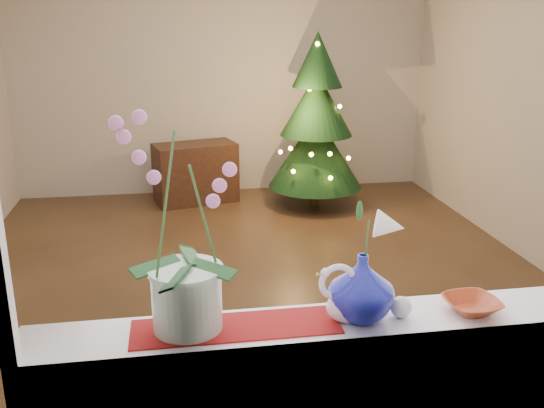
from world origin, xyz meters
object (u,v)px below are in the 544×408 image
(blue_vase, at_px, (362,282))
(side_table, at_px, (196,173))
(orchid_pot, at_px, (184,226))
(amber_dish, at_px, (472,306))
(swan, at_px, (351,294))
(xmas_tree, at_px, (316,121))
(paperweight, at_px, (401,307))

(blue_vase, bearing_deg, side_table, 95.20)
(orchid_pot, height_order, amber_dish, orchid_pot)
(orchid_pot, distance_m, swan, 0.61)
(amber_dish, relative_size, side_table, 0.19)
(orchid_pot, relative_size, xmas_tree, 0.41)
(orchid_pot, height_order, xmas_tree, xmas_tree)
(swan, relative_size, xmas_tree, 0.13)
(amber_dish, height_order, xmas_tree, xmas_tree)
(xmas_tree, bearing_deg, orchid_pot, -108.86)
(blue_vase, height_order, xmas_tree, xmas_tree)
(side_table, bearing_deg, orchid_pot, -107.18)
(blue_vase, bearing_deg, paperweight, -6.53)
(swan, xyz_separation_m, xmas_tree, (0.86, 4.17, -0.13))
(xmas_tree, distance_m, side_table, 1.39)
(swan, distance_m, xmas_tree, 4.26)
(xmas_tree, bearing_deg, side_table, 165.61)
(swan, bearing_deg, xmas_tree, 62.27)
(swan, distance_m, paperweight, 0.19)
(amber_dish, bearing_deg, paperweight, 179.96)
(paperweight, relative_size, amber_dish, 0.47)
(orchid_pot, distance_m, paperweight, 0.80)
(swan, relative_size, side_table, 0.28)
(paperweight, bearing_deg, xmas_tree, 80.72)
(blue_vase, relative_size, xmas_tree, 0.15)
(xmas_tree, bearing_deg, swan, -101.67)
(swan, relative_size, paperweight, 3.11)
(orchid_pot, distance_m, side_table, 4.56)
(swan, distance_m, side_table, 4.55)
(blue_vase, xyz_separation_m, paperweight, (0.14, -0.02, -0.10))
(blue_vase, height_order, paperweight, blue_vase)
(swan, relative_size, blue_vase, 0.87)
(paperweight, relative_size, side_table, 0.09)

